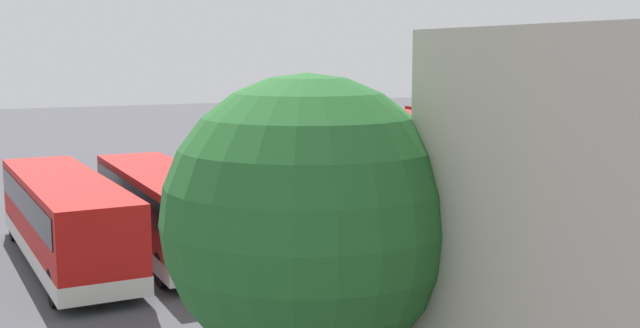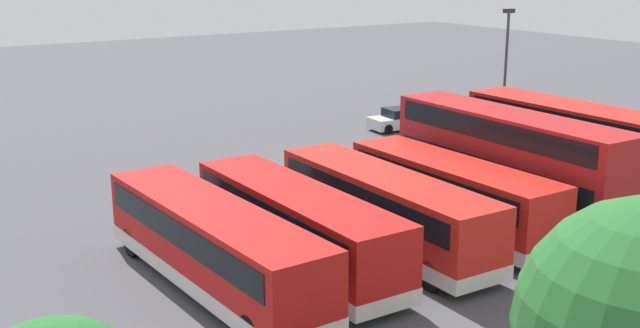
{
  "view_description": "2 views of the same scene",
  "coord_description": "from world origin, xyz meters",
  "px_view_note": "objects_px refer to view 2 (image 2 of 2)",
  "views": [
    {
      "loc": [
        14.31,
        37.95,
        7.06
      ],
      "look_at": [
        -2.27,
        3.69,
        1.68
      ],
      "focal_mm": 44.08,
      "sensor_mm": 36.0,
      "label": 1
    },
    {
      "loc": [
        21.26,
        33.77,
        11.03
      ],
      "look_at": [
        1.48,
        3.4,
        1.35
      ],
      "focal_mm": 43.9,
      "sensor_mm": 36.0,
      "label": 2
    }
  ],
  "objects_px": {
    "bus_single_deck_fifth": "(385,208)",
    "bus_single_deck_fourth": "(452,194)",
    "bus_double_decker_second": "(577,152)",
    "car_hatchback_silver": "(402,119)",
    "lamp_post_tall": "(506,67)",
    "bus_single_deck_near_end": "(611,157)",
    "bus_double_decker_third": "(508,161)",
    "bus_single_deck_sixth": "(297,225)",
    "bus_single_deck_seventh": "(213,244)"
  },
  "relations": [
    {
      "from": "bus_single_deck_fifth",
      "to": "bus_single_deck_fourth",
      "type": "bearing_deg",
      "value": 179.99
    },
    {
      "from": "bus_double_decker_second",
      "to": "car_hatchback_silver",
      "type": "bearing_deg",
      "value": -101.81
    },
    {
      "from": "bus_single_deck_fourth",
      "to": "lamp_post_tall",
      "type": "bearing_deg",
      "value": -143.02
    },
    {
      "from": "bus_single_deck_fourth",
      "to": "car_hatchback_silver",
      "type": "relative_size",
      "value": 2.32
    },
    {
      "from": "bus_single_deck_near_end",
      "to": "car_hatchback_silver",
      "type": "distance_m",
      "value": 16.15
    },
    {
      "from": "bus_double_decker_third",
      "to": "car_hatchback_silver",
      "type": "height_order",
      "value": "bus_double_decker_third"
    },
    {
      "from": "bus_single_deck_fourth",
      "to": "bus_single_deck_sixth",
      "type": "relative_size",
      "value": 0.94
    },
    {
      "from": "car_hatchback_silver",
      "to": "lamp_post_tall",
      "type": "xyz_separation_m",
      "value": [
        -2.11,
        6.79,
        4.02
      ]
    },
    {
      "from": "bus_single_deck_fifth",
      "to": "lamp_post_tall",
      "type": "bearing_deg",
      "value": -149.34
    },
    {
      "from": "bus_single_deck_seventh",
      "to": "bus_single_deck_sixth",
      "type": "bearing_deg",
      "value": -178.68
    },
    {
      "from": "bus_double_decker_second",
      "to": "bus_single_deck_seventh",
      "type": "distance_m",
      "value": 17.94
    },
    {
      "from": "bus_single_deck_fifth",
      "to": "bus_single_deck_sixth",
      "type": "height_order",
      "value": "same"
    },
    {
      "from": "bus_double_decker_second",
      "to": "bus_single_deck_seventh",
      "type": "bearing_deg",
      "value": -1.19
    },
    {
      "from": "bus_single_deck_sixth",
      "to": "bus_single_deck_seventh",
      "type": "xyz_separation_m",
      "value": [
        3.36,
        0.08,
        0.0
      ]
    },
    {
      "from": "bus_single_deck_fifth",
      "to": "bus_double_decker_second",
      "type": "bearing_deg",
      "value": 178.38
    },
    {
      "from": "bus_single_deck_fifth",
      "to": "bus_single_deck_sixth",
      "type": "relative_size",
      "value": 1.01
    },
    {
      "from": "bus_double_decker_third",
      "to": "lamp_post_tall",
      "type": "distance_m",
      "value": 13.45
    },
    {
      "from": "bus_double_decker_third",
      "to": "car_hatchback_silver",
      "type": "xyz_separation_m",
      "value": [
        -7.26,
        -16.16,
        -1.75
      ]
    },
    {
      "from": "bus_double_decker_third",
      "to": "bus_single_deck_seventh",
      "type": "relative_size",
      "value": 1.01
    },
    {
      "from": "bus_single_deck_fourth",
      "to": "bus_single_deck_fifth",
      "type": "xyz_separation_m",
      "value": [
        3.46,
        -0.0,
        0.0
      ]
    },
    {
      "from": "bus_double_decker_third",
      "to": "bus_single_deck_fourth",
      "type": "height_order",
      "value": "bus_double_decker_third"
    },
    {
      "from": "bus_single_deck_near_end",
      "to": "car_hatchback_silver",
      "type": "bearing_deg",
      "value": -90.31
    },
    {
      "from": "bus_single_deck_fifth",
      "to": "bus_single_deck_seventh",
      "type": "distance_m",
      "value": 7.25
    },
    {
      "from": "bus_double_decker_third",
      "to": "bus_single_deck_sixth",
      "type": "xyz_separation_m",
      "value": [
        10.79,
        0.13,
        -0.83
      ]
    },
    {
      "from": "bus_single_deck_fourth",
      "to": "bus_single_deck_sixth",
      "type": "xyz_separation_m",
      "value": [
        7.35,
        -0.15,
        0.0
      ]
    },
    {
      "from": "car_hatchback_silver",
      "to": "bus_single_deck_fourth",
      "type": "bearing_deg",
      "value": 56.94
    },
    {
      "from": "car_hatchback_silver",
      "to": "bus_double_decker_second",
      "type": "bearing_deg",
      "value": 78.19
    },
    {
      "from": "bus_double_decker_third",
      "to": "bus_single_deck_sixth",
      "type": "bearing_deg",
      "value": 0.7
    },
    {
      "from": "bus_single_deck_seventh",
      "to": "lamp_post_tall",
      "type": "bearing_deg",
      "value": -157.85
    },
    {
      "from": "bus_single_deck_fourth",
      "to": "lamp_post_tall",
      "type": "relative_size",
      "value": 1.28
    },
    {
      "from": "bus_single_deck_fifth",
      "to": "lamp_post_tall",
      "type": "relative_size",
      "value": 1.38
    },
    {
      "from": "lamp_post_tall",
      "to": "car_hatchback_silver",
      "type": "bearing_deg",
      "value": -72.74
    },
    {
      "from": "bus_single_deck_near_end",
      "to": "car_hatchback_silver",
      "type": "height_order",
      "value": "bus_single_deck_near_end"
    },
    {
      "from": "bus_single_deck_near_end",
      "to": "bus_double_decker_second",
      "type": "height_order",
      "value": "bus_double_decker_second"
    },
    {
      "from": "bus_single_deck_seventh",
      "to": "car_hatchback_silver",
      "type": "xyz_separation_m",
      "value": [
        -21.41,
        -16.37,
        -0.92
      ]
    },
    {
      "from": "bus_single_deck_seventh",
      "to": "lamp_post_tall",
      "type": "xyz_separation_m",
      "value": [
        -23.52,
        -9.58,
        3.1
      ]
    },
    {
      "from": "car_hatchback_silver",
      "to": "lamp_post_tall",
      "type": "bearing_deg",
      "value": 107.26
    },
    {
      "from": "bus_single_deck_seventh",
      "to": "bus_single_deck_fifth",
      "type": "bearing_deg",
      "value": 179.45
    },
    {
      "from": "bus_single_deck_fourth",
      "to": "bus_single_deck_seventh",
      "type": "distance_m",
      "value": 10.71
    },
    {
      "from": "bus_single_deck_fourth",
      "to": "bus_single_deck_fifth",
      "type": "relative_size",
      "value": 0.93
    },
    {
      "from": "bus_double_decker_third",
      "to": "bus_double_decker_second",
      "type": "bearing_deg",
      "value": 171.23
    },
    {
      "from": "bus_single_deck_seventh",
      "to": "car_hatchback_silver",
      "type": "relative_size",
      "value": 2.67
    },
    {
      "from": "bus_double_decker_third",
      "to": "bus_single_deck_fifth",
      "type": "bearing_deg",
      "value": 2.31
    },
    {
      "from": "bus_single_deck_sixth",
      "to": "bus_single_deck_fourth",
      "type": "bearing_deg",
      "value": 178.85
    },
    {
      "from": "lamp_post_tall",
      "to": "bus_single_deck_seventh",
      "type": "bearing_deg",
      "value": 22.15
    },
    {
      "from": "bus_single_deck_fifth",
      "to": "car_hatchback_silver",
      "type": "relative_size",
      "value": 2.5
    },
    {
      "from": "bus_single_deck_near_end",
      "to": "lamp_post_tall",
      "type": "height_order",
      "value": "lamp_post_tall"
    },
    {
      "from": "bus_double_decker_third",
      "to": "lamp_post_tall",
      "type": "bearing_deg",
      "value": -135.02
    },
    {
      "from": "bus_single_deck_near_end",
      "to": "bus_double_decker_third",
      "type": "distance_m",
      "value": 7.22
    },
    {
      "from": "bus_single_deck_seventh",
      "to": "lamp_post_tall",
      "type": "height_order",
      "value": "lamp_post_tall"
    }
  ]
}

